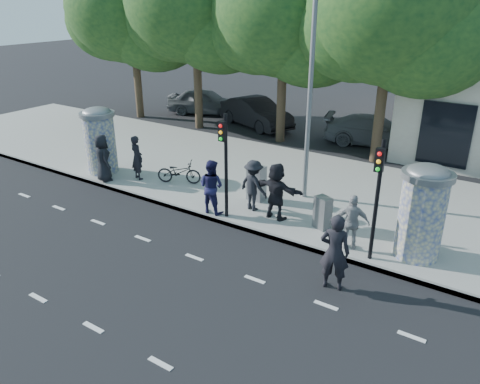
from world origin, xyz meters
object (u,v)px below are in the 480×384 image
Objects in this scene: ad_column_left at (100,139)px; cabinet_left at (256,183)px; ped_c at (211,186)px; ped_e at (352,222)px; traffic_pole_far at (378,189)px; man_road at (335,252)px; car_left at (205,101)px; cabinet_right at (323,213)px; car_right at (375,131)px; ad_column_right at (422,210)px; ped_f at (276,191)px; ped_b at (137,158)px; street_lamp at (311,64)px; car_mid at (256,113)px; ped_a at (103,158)px; traffic_pole_near at (225,156)px; ped_d at (254,185)px; bicycle at (179,172)px.

ad_column_left is 6.82m from cabinet_left.
ped_e is at bearing -179.12° from ped_c.
traffic_pole_far reaches higher than man_road.
ad_column_left reaches higher than car_left.
cabinet_right is 10.05m from car_right.
car_right is (-4.55, 10.00, -0.83)m from ad_column_right.
ad_column_right is at bearing -173.62° from ped_f.
ad_column_left is 0.58× the size of car_left.
ped_f is 0.41× the size of car_left.
ped_b is 0.93× the size of ped_f.
car_right is (-0.15, 8.07, -4.09)m from street_lamp.
ad_column_left is at bearing -19.89° from ped_e.
man_road is at bearing -120.22° from car_mid.
man_road reaches higher than car_right.
traffic_pole_far is at bearing -156.70° from ped_a.
car_right is (1.15, 9.17, -0.06)m from cabinet_left.
ad_column_right is 2.58× the size of cabinet_right.
ad_column_right is 4.42m from ped_f.
traffic_pole_near is at bearing 180.00° from traffic_pole_far.
ad_column_left is at bearing 176.45° from traffic_pole_far.
cabinet_right is 12.70m from car_mid.
car_right is (0.81, 9.91, -0.31)m from ped_d.
ped_e reaches higher than cabinet_left.
ped_f is 1.82× the size of cabinet_right.
ped_a reaches higher than bicycle.
traffic_pole_far is 0.75× the size of car_left.
ad_column_right is at bearing -145.39° from car_left.
car_right is at bearing -101.32° from ped_c.
traffic_pole_near is 2.28m from cabinet_left.
ped_f reaches higher than car_mid.
cabinet_right is at bearing -167.02° from ped_d.
ped_a reaches higher than cabinet_right.
ped_f is at bearing -28.96° from ped_e.
bicycle is 1.37× the size of cabinet_left.
street_lamp is 4.31m from ped_d.
ad_column_left is at bearing 174.72° from car_left.
ped_f reaches higher than ped_a.
street_lamp is 14.57m from car_left.
cabinet_right is at bearing -161.60° from ped_b.
street_lamp is at bearing 14.94° from ad_column_left.
man_road is (3.00, -2.42, -0.07)m from ped_f.
ped_d is at bearing -127.74° from car_mid.
cabinet_right is at bearing -12.35° from cabinet_left.
ped_b is 0.96× the size of ped_c.
car_left is (-6.44, 10.03, 0.18)m from bicycle.
cabinet_left is (-1.30, -1.10, -4.03)m from street_lamp.
ped_a reaches higher than ped_b.
cabinet_right is at bearing -166.65° from ped_c.
man_road is at bearing -179.61° from car_right.
ped_a is 0.90× the size of man_road.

